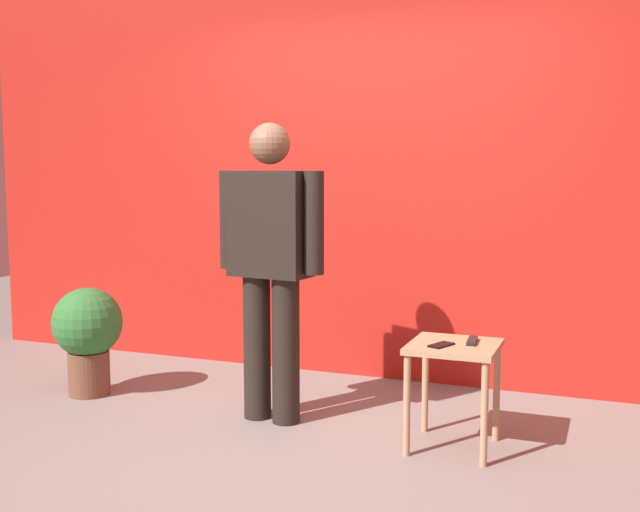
% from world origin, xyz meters
% --- Properties ---
extents(ground_plane, '(12.00, 12.00, 0.00)m').
position_xyz_m(ground_plane, '(0.00, 0.00, 0.00)').
color(ground_plane, gray).
extents(back_wall_red, '(6.27, 0.12, 3.15)m').
position_xyz_m(back_wall_red, '(0.00, 1.64, 1.58)').
color(back_wall_red, red).
rests_on(back_wall_red, ground_plane).
extents(standing_person, '(0.67, 0.27, 1.69)m').
position_xyz_m(standing_person, '(-0.23, 0.51, 0.94)').
color(standing_person, black).
rests_on(standing_person, ground_plane).
extents(side_table, '(0.44, 0.44, 0.55)m').
position_xyz_m(side_table, '(0.83, 0.44, 0.45)').
color(side_table, tan).
rests_on(side_table, ground_plane).
extents(cell_phone, '(0.12, 0.16, 0.01)m').
position_xyz_m(cell_phone, '(0.78, 0.37, 0.55)').
color(cell_phone, black).
rests_on(cell_phone, side_table).
extents(tv_remote, '(0.06, 0.17, 0.02)m').
position_xyz_m(tv_remote, '(0.91, 0.50, 0.56)').
color(tv_remote, black).
rests_on(tv_remote, side_table).
extents(potted_plant, '(0.44, 0.44, 0.69)m').
position_xyz_m(potted_plant, '(-1.53, 0.53, 0.41)').
color(potted_plant, brown).
rests_on(potted_plant, ground_plane).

